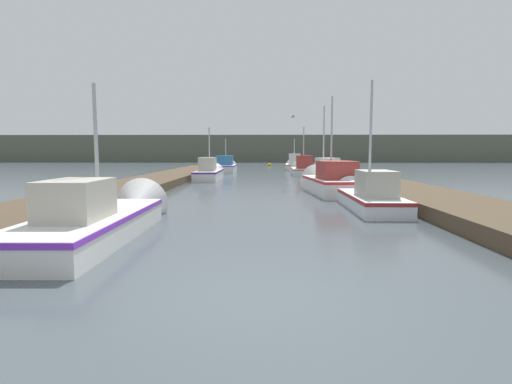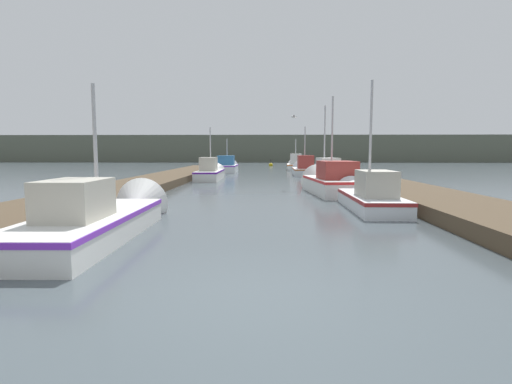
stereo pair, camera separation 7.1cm
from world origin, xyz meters
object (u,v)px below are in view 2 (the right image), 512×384
fishing_boat_3 (324,176)px  mooring_piling_2 (211,166)px  mooring_piling_0 (340,175)px  channel_buoy (271,165)px  fishing_boat_2 (330,182)px  fishing_boat_0 (105,216)px  fishing_boat_1 (366,196)px  fishing_boat_6 (227,167)px  fishing_boat_7 (295,165)px  fishing_boat_4 (211,172)px  seagull_lead (294,117)px  fishing_boat_5 (304,169)px  mooring_piling_1 (330,167)px

fishing_boat_3 → mooring_piling_2: 14.15m
mooring_piling_0 → channel_buoy: 27.38m
fishing_boat_2 → fishing_boat_0: bearing=-131.7°
fishing_boat_1 → fishing_boat_6: 23.03m
fishing_boat_0 → fishing_boat_6: (0.19, 26.31, 0.10)m
fishing_boat_0 → mooring_piling_2: fishing_boat_0 is taller
fishing_boat_3 → fishing_boat_7: bearing=86.1°
fishing_boat_1 → fishing_boat_4: (-6.94, 13.15, 0.06)m
fishing_boat_3 → mooring_piling_0: size_ratio=5.36×
fishing_boat_4 → fishing_boat_6: fishing_boat_4 is taller
fishing_boat_2 → seagull_lead: (-1.44, 2.75, 3.07)m
fishing_boat_6 → fishing_boat_7: fishing_boat_7 is taller
fishing_boat_1 → fishing_boat_5: fishing_boat_1 is taller
fishing_boat_7 → mooring_piling_1: 12.43m
fishing_boat_2 → mooring_piling_0: 4.93m
fishing_boat_3 → fishing_boat_7: (-0.20, 18.46, -0.04)m
fishing_boat_4 → mooring_piling_2: bearing=97.2°
mooring_piling_1 → fishing_boat_0: bearing=-112.9°
mooring_piling_1 → channel_buoy: bearing=100.3°
mooring_piling_2 → mooring_piling_0: bearing=-51.9°
fishing_boat_6 → mooring_piling_1: (7.89, -7.21, 0.23)m
fishing_boat_2 → fishing_boat_3: fishing_boat_3 is taller
fishing_boat_0 → fishing_boat_3: 14.64m
fishing_boat_7 → mooring_piling_0: fishing_boat_7 is taller
fishing_boat_3 → seagull_lead: size_ratio=9.55×
mooring_piling_2 → channel_buoy: mooring_piling_2 is taller
fishing_boat_7 → mooring_piling_0: 17.93m
fishing_boat_0 → fishing_boat_3: (6.77, 12.98, 0.12)m
fishing_boat_2 → fishing_boat_7: bearing=84.4°
fishing_boat_3 → fishing_boat_6: fishing_boat_3 is taller
fishing_boat_0 → fishing_boat_4: fishing_boat_4 is taller
fishing_boat_5 → mooring_piling_0: size_ratio=5.48×
fishing_boat_2 → fishing_boat_7: (0.10, 22.64, -0.03)m
mooring_piling_2 → channel_buoy: (5.21, 15.90, -0.47)m
fishing_boat_2 → mooring_piling_2: bearing=109.7°
fishing_boat_7 → mooring_piling_1: size_ratio=4.46×
fishing_boat_2 → channel_buoy: (-2.28, 31.89, -0.35)m
fishing_boat_5 → seagull_lead: (-1.61, -11.20, 3.13)m
fishing_boat_0 → fishing_boat_2: 10.91m
fishing_boat_1 → fishing_boat_6: (-6.74, 22.02, 0.10)m
fishing_boat_0 → mooring_piling_1: (8.09, 19.10, 0.33)m
mooring_piling_1 → seagull_lead: bearing=-112.1°
fishing_boat_1 → mooring_piling_1: size_ratio=3.69×
mooring_piling_0 → fishing_boat_1: bearing=-95.2°
fishing_boat_2 → fishing_boat_6: size_ratio=1.00×
fishing_boat_7 → mooring_piling_2: bearing=-136.0°
fishing_boat_3 → fishing_boat_6: 14.86m
fishing_boat_0 → fishing_boat_3: bearing=61.5°
fishing_boat_0 → fishing_boat_6: bearing=88.6°
fishing_boat_1 → seagull_lead: (-1.91, 7.26, 3.18)m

